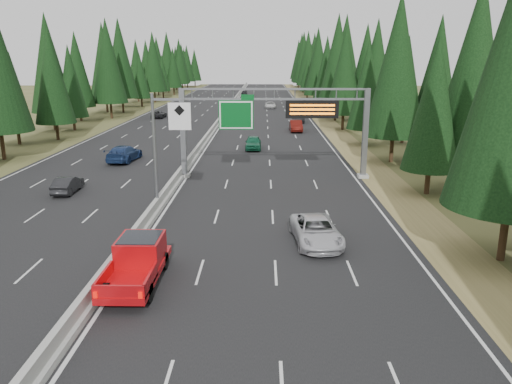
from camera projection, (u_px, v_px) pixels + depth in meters
road at (222, 119)px, 87.99m from camera, size 32.00×260.00×0.08m
shoulder_right at (323, 120)px, 87.72m from camera, size 3.60×260.00×0.06m
shoulder_left at (122, 119)px, 88.26m from camera, size 3.60×260.00×0.06m
median_barrier at (222, 117)px, 87.89m from camera, size 0.70×260.00×0.85m
sign_gantry at (282, 119)px, 42.91m from camera, size 16.75×0.98×7.80m
hov_sign_pole at (163, 144)px, 33.59m from camera, size 2.80×0.50×8.00m
tree_row_right at (349, 64)px, 84.45m from camera, size 11.87×244.00×18.95m
tree_row_left at (86, 66)px, 82.30m from camera, size 11.73×242.43×18.89m
silver_minivan at (316, 231)px, 28.28m from camera, size 2.97×5.55×1.48m
red_pickup at (139, 258)px, 23.50m from camera, size 2.16×6.04×1.97m
car_ahead_green at (253, 143)px, 58.22m from camera, size 1.84×4.54×1.54m
car_ahead_dkred at (296, 126)px, 72.62m from camera, size 1.78×4.93×1.62m
car_ahead_dkgrey at (298, 118)px, 83.25m from camera, size 2.60×5.51×1.55m
car_ahead_white at (270, 105)px, 107.53m from camera, size 2.33×4.94×1.36m
car_ahead_far at (244, 92)px, 149.42m from camera, size 1.86×3.96×1.31m
car_onc_near at (68, 185)px, 39.11m from camera, size 1.47×3.96×1.30m
car_onc_blue at (124, 153)px, 51.24m from camera, size 2.84×5.87×1.65m
car_onc_white at (185, 118)px, 82.56m from camera, size 1.76×4.32×1.47m
car_onc_far at (159, 114)px, 89.69m from camera, size 2.18×4.65×1.29m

